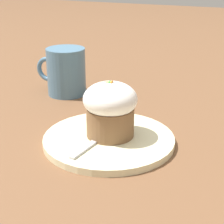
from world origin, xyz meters
name	(u,v)px	position (x,y,z in m)	size (l,w,h in m)	color
ground_plane	(109,143)	(0.00, 0.00, 0.00)	(4.00, 4.00, 0.00)	brown
dessert_plate	(109,140)	(0.00, 0.00, 0.01)	(0.22, 0.22, 0.01)	beige
carrot_cake	(112,109)	(0.00, -0.01, 0.06)	(0.09, 0.09, 0.09)	brown
spoon	(99,138)	(0.01, 0.02, 0.01)	(0.03, 0.11, 0.01)	#B7B7BC
coffee_cup	(66,71)	(0.19, -0.18, 0.05)	(0.12, 0.08, 0.10)	teal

